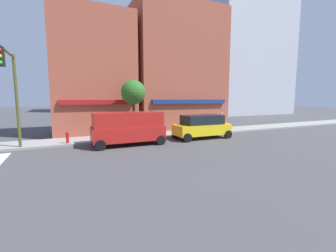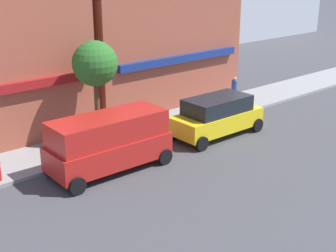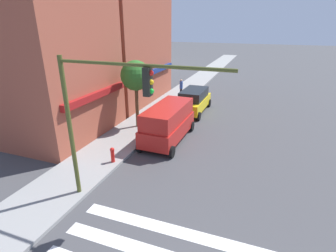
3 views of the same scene
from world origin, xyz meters
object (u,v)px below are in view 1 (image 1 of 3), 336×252
(van_red, at_px, (128,127))
(pedestrian_blue_shirt, at_px, (221,121))
(fire_hydrant, at_px, (67,137))
(traffic_signal, at_px, (10,81))
(street_tree, at_px, (133,93))
(suv_yellow, at_px, (202,126))

(van_red, height_order, pedestrian_blue_shirt, van_red)
(fire_hydrant, bearing_deg, van_red, -23.39)
(van_red, bearing_deg, pedestrian_blue_shirt, 14.06)
(traffic_signal, xyz_separation_m, van_red, (6.76, -0.09, -2.97))
(street_tree, bearing_deg, traffic_signal, -161.34)
(suv_yellow, xyz_separation_m, pedestrian_blue_shirt, (3.85, 2.35, 0.04))
(pedestrian_blue_shirt, distance_m, fire_hydrant, 14.06)
(fire_hydrant, bearing_deg, pedestrian_blue_shirt, 2.64)
(traffic_signal, xyz_separation_m, fire_hydrant, (2.83, 1.61, -3.64))
(van_red, xyz_separation_m, street_tree, (1.26, 2.80, 2.48))
(traffic_signal, distance_m, pedestrian_blue_shirt, 17.31)
(fire_hydrant, bearing_deg, suv_yellow, -9.48)
(pedestrian_blue_shirt, height_order, fire_hydrant, pedestrian_blue_shirt)
(traffic_signal, bearing_deg, fire_hydrant, 29.64)
(suv_yellow, bearing_deg, traffic_signal, -179.82)
(pedestrian_blue_shirt, xyz_separation_m, fire_hydrant, (-14.03, -0.65, -0.46))
(suv_yellow, distance_m, fire_hydrant, 10.33)
(suv_yellow, relative_size, pedestrian_blue_shirt, 2.67)
(traffic_signal, bearing_deg, street_tree, 18.66)
(traffic_signal, bearing_deg, van_red, -0.75)
(fire_hydrant, height_order, street_tree, street_tree)
(traffic_signal, distance_m, fire_hydrant, 4.89)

